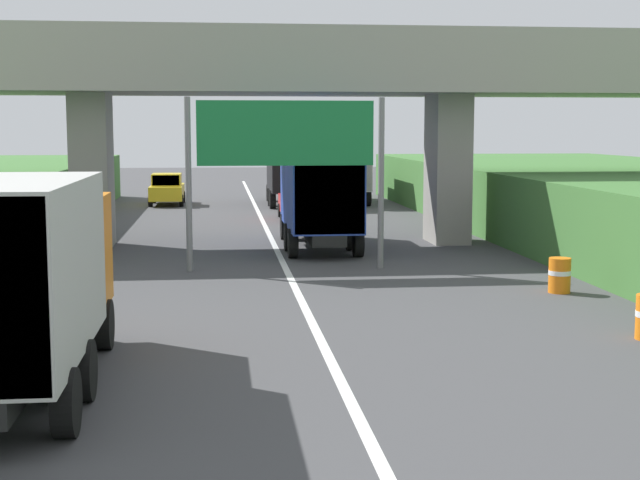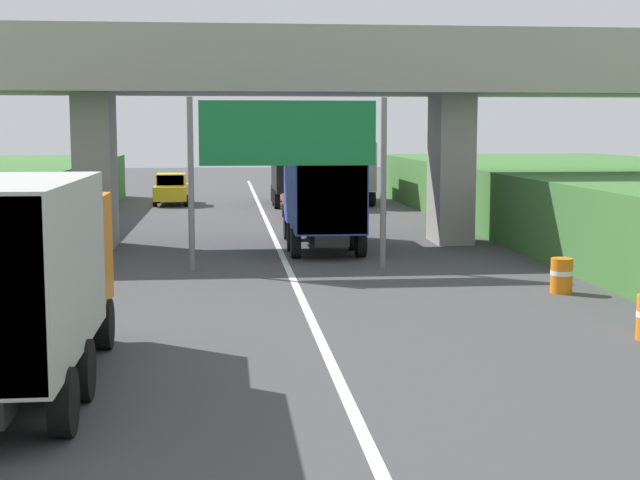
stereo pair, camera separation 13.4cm
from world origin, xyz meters
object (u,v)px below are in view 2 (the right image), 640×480
(truck_black, at_px, (294,170))
(construction_barrel_3, at_px, (562,275))
(truck_green, at_px, (347,169))
(truck_blue, at_px, (321,193))
(truck_orange, at_px, (16,273))
(car_yellow, at_px, (172,189))
(car_red, at_px, (304,201))
(overhead_highway_sign, at_px, (288,144))

(truck_black, bearing_deg, construction_barrel_3, -80.29)
(truck_green, relative_size, truck_blue, 1.00)
(truck_orange, bearing_deg, truck_black, 78.78)
(truck_orange, bearing_deg, car_yellow, 89.42)
(car_red, xyz_separation_m, car_yellow, (-6.55, 8.98, 0.00))
(truck_green, relative_size, car_yellow, 1.78)
(truck_green, height_order, car_yellow, truck_green)
(truck_green, bearing_deg, car_yellow, -178.66)
(overhead_highway_sign, height_order, truck_black, overhead_highway_sign)
(overhead_highway_sign, xyz_separation_m, car_yellow, (-4.79, 24.07, -2.88))
(overhead_highway_sign, xyz_separation_m, truck_orange, (-5.16, -12.37, -1.81))
(truck_green, distance_m, car_yellow, 9.82)
(truck_green, xyz_separation_m, car_red, (-3.21, -9.21, -1.08))
(overhead_highway_sign, height_order, car_red, overhead_highway_sign)
(truck_black, relative_size, car_red, 1.78)
(truck_blue, xyz_separation_m, car_yellow, (-6.26, 19.34, -1.08))
(overhead_highway_sign, relative_size, car_red, 1.43)
(truck_green, height_order, truck_blue, same)
(truck_green, bearing_deg, truck_black, -161.20)
(car_red, bearing_deg, truck_orange, -104.15)
(truck_green, bearing_deg, construction_barrel_3, -86.61)
(car_red, height_order, construction_barrel_3, car_red)
(overhead_highway_sign, relative_size, truck_green, 0.81)
(construction_barrel_3, bearing_deg, truck_orange, -146.87)
(truck_black, distance_m, car_yellow, 6.83)
(car_red, bearing_deg, overhead_highway_sign, -96.66)
(truck_orange, relative_size, truck_green, 1.00)
(truck_black, height_order, construction_barrel_3, truck_black)
(truck_blue, bearing_deg, truck_green, 79.86)
(truck_black, distance_m, construction_barrel_3, 28.34)
(truck_green, bearing_deg, truck_blue, -100.14)
(overhead_highway_sign, height_order, truck_blue, overhead_highway_sign)
(overhead_highway_sign, height_order, construction_barrel_3, overhead_highway_sign)
(overhead_highway_sign, distance_m, car_red, 15.46)
(truck_orange, xyz_separation_m, car_red, (6.92, 27.45, -1.08))
(overhead_highway_sign, bearing_deg, car_yellow, 101.25)
(truck_green, relative_size, car_red, 1.78)
(overhead_highway_sign, bearing_deg, truck_black, 85.31)
(overhead_highway_sign, relative_size, car_yellow, 1.43)
(truck_black, distance_m, truck_green, 3.23)
(construction_barrel_3, bearing_deg, truck_green, 93.39)
(truck_black, xyz_separation_m, truck_blue, (-0.44, -18.53, 0.00))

